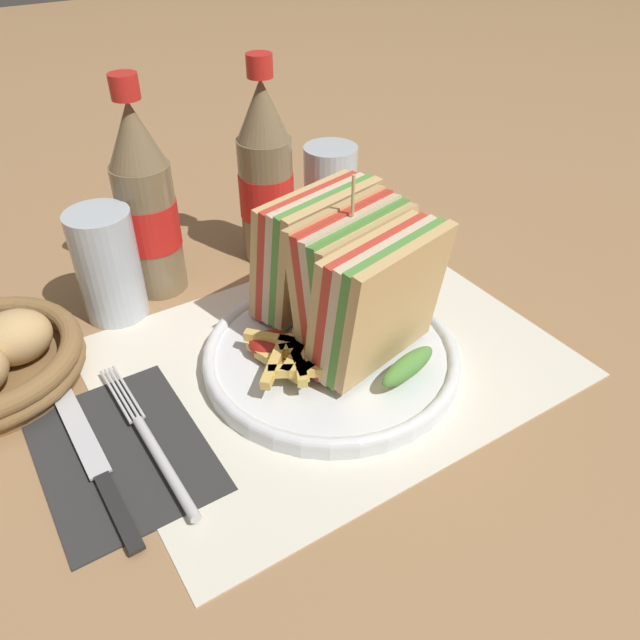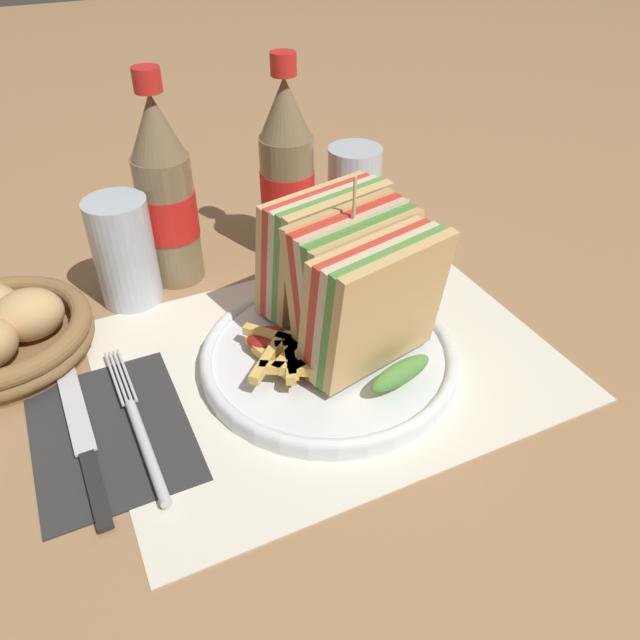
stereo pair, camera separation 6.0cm
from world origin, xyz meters
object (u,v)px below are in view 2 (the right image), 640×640
at_px(club_sandwich, 350,280).
at_px(fork, 141,433).
at_px(coke_bottle_far, 287,175).
at_px(plate_main, 329,356).
at_px(coke_bottle_near, 166,196).
at_px(glass_far, 126,258).
at_px(knife, 83,439).
at_px(glass_near, 354,195).

distance_m(club_sandwich, fork, 0.23).
distance_m(fork, coke_bottle_far, 0.35).
xyz_separation_m(plate_main, club_sandwich, (0.03, 0.02, 0.07)).
bearing_deg(fork, coke_bottle_near, 67.05).
xyz_separation_m(coke_bottle_far, glass_far, (-0.20, -0.02, -0.05)).
height_order(knife, glass_near, glass_near).
xyz_separation_m(fork, glass_near, (0.32, 0.23, 0.05)).
bearing_deg(glass_near, coke_bottle_far, 178.74).
bearing_deg(fork, coke_bottle_far, 43.63).
distance_m(coke_bottle_near, glass_near, 0.23).
distance_m(knife, coke_bottle_near, 0.28).
xyz_separation_m(plate_main, glass_near, (0.14, 0.21, 0.05)).
bearing_deg(coke_bottle_far, coke_bottle_near, 177.83).
height_order(plate_main, coke_bottle_far, coke_bottle_far).
height_order(fork, coke_bottle_near, coke_bottle_near).
bearing_deg(knife, coke_bottle_near, 56.50).
bearing_deg(glass_far, plate_main, -52.73).
bearing_deg(coke_bottle_far, fork, -135.28).
bearing_deg(club_sandwich, glass_far, 134.64).
height_order(coke_bottle_near, coke_bottle_far, same).
bearing_deg(coke_bottle_near, fork, -111.85).
xyz_separation_m(coke_bottle_near, glass_near, (0.23, -0.01, -0.04)).
bearing_deg(glass_far, glass_near, 3.55).
xyz_separation_m(knife, coke_bottle_near, (0.14, 0.22, 0.10)).
xyz_separation_m(knife, glass_far, (0.08, 0.20, 0.05)).
height_order(coke_bottle_far, glass_far, coke_bottle_far).
relative_size(fork, coke_bottle_near, 0.84).
xyz_separation_m(glass_near, glass_far, (-0.29, -0.02, -0.01)).
relative_size(glass_near, glass_far, 1.00).
relative_size(club_sandwich, fork, 1.05).
height_order(knife, glass_far, glass_far).
height_order(glass_near, glass_far, same).
xyz_separation_m(plate_main, glass_far, (-0.15, 0.19, 0.04)).
xyz_separation_m(coke_bottle_far, glass_near, (0.09, -0.00, -0.04)).
bearing_deg(club_sandwich, fork, -170.65).
distance_m(club_sandwich, glass_far, 0.25).
distance_m(club_sandwich, knife, 0.27).
distance_m(coke_bottle_far, glass_far, 0.20).
relative_size(plate_main, glass_near, 2.07).
distance_m(fork, coke_bottle_near, 0.27).
xyz_separation_m(club_sandwich, glass_near, (0.11, 0.20, -0.02)).
bearing_deg(coke_bottle_far, plate_main, -103.16).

